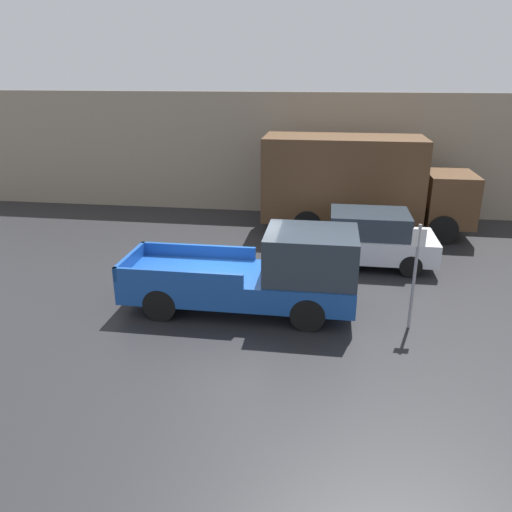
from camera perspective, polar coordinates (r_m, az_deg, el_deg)
The scene contains 6 objects.
ground_plane at distance 13.53m, azimuth -2.84°, elevation -4.11°, with size 60.00×60.00×0.00m, color #232326.
building_wall at distance 20.87m, azimuth 1.56°, elevation 11.61°, with size 28.00×0.15×4.84m.
pickup_truck at distance 12.13m, azimuth 0.82°, elevation -2.01°, with size 5.63×1.98×2.10m.
car at distance 15.56m, azimuth 12.38°, elevation 2.00°, with size 4.22×1.97×1.65m.
delivery_truck at distance 18.53m, azimuth 11.49°, elevation 8.28°, with size 7.39×2.39×3.45m.
parking_sign at distance 11.68m, azimuth 17.71°, elevation -1.69°, with size 0.30×0.07×2.50m.
Camera 1 is at (2.45, -12.07, 5.61)m, focal length 35.00 mm.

